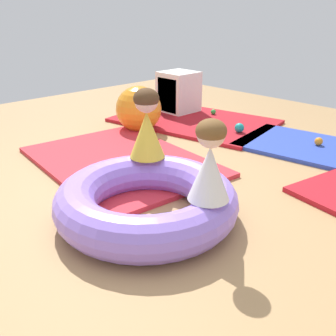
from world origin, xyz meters
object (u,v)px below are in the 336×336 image
(play_ball_teal, at_px, (239,128))
(exercise_ball_large, at_px, (139,109))
(inflatable_cushion, at_px, (146,200))
(play_ball_green, at_px, (213,112))
(storage_cube, at_px, (177,93))
(play_ball_orange, at_px, (319,141))
(child_in_white, at_px, (210,161))
(child_in_yellow, at_px, (147,124))

(play_ball_teal, bearing_deg, exercise_ball_large, -142.91)
(inflatable_cushion, relative_size, play_ball_teal, 11.61)
(inflatable_cushion, bearing_deg, play_ball_green, 120.63)
(storage_cube, bearing_deg, play_ball_teal, -8.57)
(play_ball_teal, xyz_separation_m, exercise_ball_large, (-0.92, -0.69, 0.17))
(play_ball_orange, xyz_separation_m, storage_cube, (-1.98, -0.05, 0.20))
(play_ball_orange, bearing_deg, child_in_white, -81.68)
(child_in_white, bearing_deg, child_in_yellow, -101.84)
(inflatable_cushion, bearing_deg, storage_cube, 130.84)
(play_ball_green, height_order, exercise_ball_large, exercise_ball_large)
(exercise_ball_large, distance_m, storage_cube, 0.90)
(child_in_white, xyz_separation_m, storage_cube, (-2.28, 2.02, -0.24))
(child_in_yellow, bearing_deg, inflatable_cushion, -133.47)
(child_in_yellow, height_order, play_ball_orange, child_in_yellow)
(child_in_yellow, relative_size, storage_cube, 0.93)
(inflatable_cushion, distance_m, play_ball_green, 2.74)
(inflatable_cushion, xyz_separation_m, play_ball_teal, (-0.68, 1.95, -0.05))
(play_ball_green, bearing_deg, storage_cube, -153.44)
(child_in_yellow, bearing_deg, storage_cube, 38.16)
(child_in_white, height_order, storage_cube, child_in_white)
(play_ball_orange, bearing_deg, child_in_yellow, -104.27)
(play_ball_green, bearing_deg, child_in_white, -50.71)
(inflatable_cushion, bearing_deg, play_ball_orange, 86.35)
(inflatable_cushion, height_order, child_in_yellow, child_in_yellow)
(exercise_ball_large, height_order, storage_cube, storage_cube)
(inflatable_cushion, relative_size, play_ball_green, 18.63)
(child_in_yellow, height_order, storage_cube, child_in_yellow)
(child_in_white, height_order, play_ball_green, child_in_white)
(inflatable_cushion, height_order, child_in_white, child_in_white)
(exercise_ball_large, bearing_deg, child_in_white, -29.45)
(inflatable_cushion, distance_m, exercise_ball_large, 2.04)
(inflatable_cushion, xyz_separation_m, child_in_white, (0.44, 0.11, 0.38))
(play_ball_green, relative_size, play_ball_orange, 0.80)
(child_in_white, relative_size, play_ball_green, 7.42)
(child_in_white, xyz_separation_m, child_in_yellow, (-0.78, 0.20, 0.02))
(inflatable_cushion, bearing_deg, play_ball_teal, 109.20)
(child_in_white, height_order, child_in_yellow, child_in_yellow)
(play_ball_teal, xyz_separation_m, storage_cube, (-1.16, 0.17, 0.19))
(child_in_yellow, height_order, play_ball_green, child_in_yellow)
(inflatable_cushion, relative_size, child_in_yellow, 2.35)
(child_in_yellow, bearing_deg, play_ball_green, 25.95)
(exercise_ball_large, bearing_deg, play_ball_orange, 27.94)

